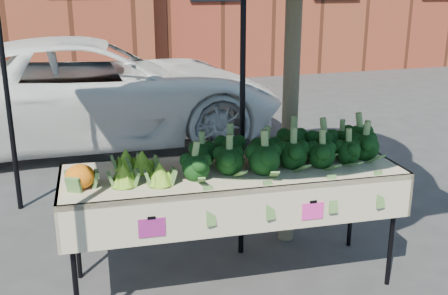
% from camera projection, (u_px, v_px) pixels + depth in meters
% --- Properties ---
extents(ground, '(90.00, 90.00, 0.00)m').
position_uv_depth(ground, '(228.00, 287.00, 4.00)').
color(ground, '#2F2F32').
extents(table, '(2.45, 0.97, 0.90)m').
position_uv_depth(table, '(232.00, 227.00, 3.96)').
color(table, beige).
rests_on(table, ground).
extents(canopy, '(3.16, 3.16, 2.74)m').
position_uv_depth(canopy, '(196.00, 92.00, 4.09)').
color(canopy, black).
rests_on(canopy, ground).
extents(broccoli_heap, '(1.61, 0.58, 0.27)m').
position_uv_depth(broccoli_heap, '(282.00, 145.00, 3.92)').
color(broccoli_heap, black).
rests_on(broccoli_heap, table).
extents(romanesco_cluster, '(0.44, 0.58, 0.21)m').
position_uv_depth(romanesco_cluster, '(138.00, 163.00, 3.63)').
color(romanesco_cluster, '#8EBC2B').
rests_on(romanesco_cluster, table).
extents(cauliflower_pair, '(0.21, 0.21, 0.19)m').
position_uv_depth(cauliflower_pair, '(80.00, 174.00, 3.45)').
color(cauliflower_pair, orange).
rests_on(cauliflower_pair, table).
extents(street_tree, '(1.95, 1.95, 3.84)m').
position_uv_depth(street_tree, '(294.00, 15.00, 4.20)').
color(street_tree, '#1E4C14').
rests_on(street_tree, ground).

